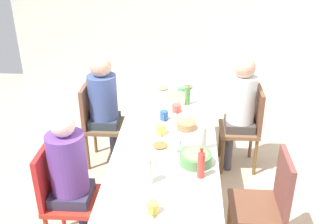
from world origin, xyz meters
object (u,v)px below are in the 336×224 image
Objects in this scene: plate_0 at (160,147)px; bottle_1 at (188,95)px; chair_3 at (62,193)px; bowl_1 at (174,98)px; cup_0 at (161,130)px; person_3 at (71,172)px; cup_3 at (176,108)px; bottle_0 at (201,164)px; dining_table at (168,135)px; cup_1 at (181,92)px; bowl_2 at (186,124)px; bottle_3 at (148,169)px; chair_0 at (247,124)px; chair_2 at (97,120)px; plate_2 at (163,89)px; person_0 at (240,104)px; chair_1 at (268,201)px; plate_1 at (187,88)px; person_2 at (104,101)px; cup_4 at (164,115)px; bowl_0 at (196,157)px; cup_5 at (153,208)px; bottle_2 at (202,137)px; cup_2 at (177,144)px.

bottle_1 is (-0.83, 0.21, 0.09)m from plate_0.
bowl_1 is (-1.16, 0.82, 0.31)m from chair_3.
cup_0 reaches higher than plate_0.
cup_3 is (-0.93, 0.76, 0.11)m from person_3.
bottle_0 is at bearing 84.67° from chair_3.
bowl_1 is 0.23m from cup_3.
cup_1 is at bearing 172.28° from dining_table.
bottle_0 reaches higher than cup_3.
bowl_2 is 0.73× the size of bottle_3.
chair_2 is at bearing -90.00° from chair_0.
cup_3 is (0.51, 0.17, 0.02)m from plate_2.
bottle_3 is at bearing -76.00° from bottle_0.
chair_2 is (0.00, -1.49, -0.23)m from person_0.
person_3 is (0.00, -1.48, 0.19)m from chair_1.
cup_1 reaches higher than plate_1.
bottle_3 is (0.46, -0.05, 0.10)m from plate_0.
person_2 reaches higher than cup_4.
person_3 is at bearing -40.48° from cup_4.
cup_1 is (-1.23, -0.14, -0.01)m from bowl_0.
cup_5 is at bearing 23.80° from chair_2.
dining_table is 22.20× the size of cup_4.
bowl_2 is at bearing 52.95° from cup_4.
person_0 is at bearing 151.00° from bottle_3.
bottle_3 reaches higher than chair_0.
cup_3 is at bearing -67.37° from chair_0.
chair_0 reaches higher than plate_0.
plate_0 is 1.98× the size of cup_4.
bottle_2 is (1.18, 0.39, 0.10)m from plate_2.
chair_1 reaches higher than cup_0.
cup_4 is 1.25m from cup_5.
cup_3 is at bearing -30.38° from bottle_1.
bottle_1 is (0.13, 0.95, 0.37)m from chair_2.
bottle_3 is at bearing -2.77° from cup_4.
cup_3 is 1.05m from bottle_0.
chair_2 is 1.50m from bottle_2.
cup_2 is at bearing 38.92° from person_2.
plate_2 reaches higher than dining_table.
chair_1 reaches higher than dining_table.
chair_0 reaches higher than bowl_0.
person_3 is at bearing -48.51° from person_0.
chair_3 reaches higher than cup_5.
chair_3 is 0.82m from bottle_3.
person_3 is at bearing -48.49° from dining_table.
cup_2 is at bearing -3.12° from plate_1.
dining_table is 0.93m from person_0.
cup_1 reaches higher than dining_table.
plate_2 is (-0.21, 0.68, 0.28)m from chair_2.
bottle_2 reaches higher than plate_1.
plate_2 is at bearing -161.56° from bottle_2.
bottle_1 is at bearing -175.90° from bowl_0.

